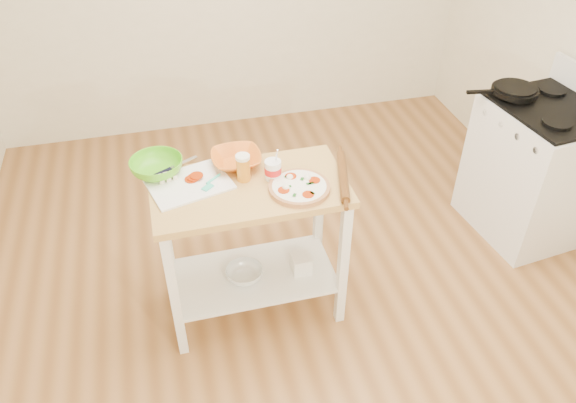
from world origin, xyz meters
The scene contains 15 objects.
room_shell centered at (0.00, 0.00, 1.35)m, with size 4.04×4.54×2.74m.
prep_island centered at (-0.28, 0.00, 0.64)m, with size 1.01×0.55×0.90m.
gas_stove centered at (1.68, 0.28, 0.47)m, with size 0.70×0.79×1.11m.
skillet centered at (1.52, 0.48, 0.97)m, with size 0.45×0.29×0.03m.
pizza centered at (-0.04, -0.10, 0.92)m, with size 0.31×0.31×0.05m.
cutting_board centered at (-0.58, 0.09, 0.91)m, with size 0.46×0.39×0.04m.
spatula centered at (-0.47, 0.05, 0.92)m, with size 0.11×0.13×0.01m.
knife centered at (-0.66, 0.22, 0.92)m, with size 0.24×0.16×0.01m.
orange_bowl centered at (-0.31, 0.20, 0.93)m, with size 0.27×0.27×0.07m, color orange.
green_bowl centered at (-0.72, 0.22, 0.94)m, with size 0.28×0.28×0.09m, color #54BB1A.
beer_pint centered at (-0.30, 0.06, 0.97)m, with size 0.07×0.07×0.15m.
yogurt_tub centered at (-0.15, 0.03, 0.95)m, with size 0.09×0.09×0.19m.
rolling_pin centered at (0.20, -0.08, 0.92)m, with size 0.05×0.05×0.41m, color #5D3515.
shelf_glass_bowl centered at (-0.34, -0.02, 0.29)m, with size 0.21×0.21×0.07m, color silver.
shelf_bin centered at (-0.01, -0.04, 0.31)m, with size 0.11×0.11×0.11m, color white.
Camera 1 is at (-0.65, -2.29, 2.60)m, focal length 35.00 mm.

